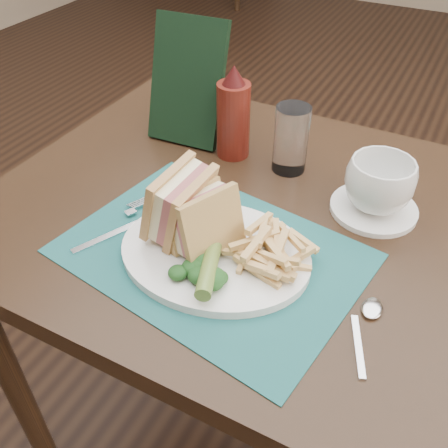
# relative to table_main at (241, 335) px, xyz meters

# --- Properties ---
(floor) EXTENTS (7.00, 7.00, 0.00)m
(floor) POSITION_rel_table_main_xyz_m (0.00, 0.50, -0.38)
(floor) COLOR black
(floor) RESTS_ON ground
(table_main) EXTENTS (0.90, 0.75, 0.75)m
(table_main) POSITION_rel_table_main_xyz_m (0.00, 0.00, 0.00)
(table_main) COLOR black
(table_main) RESTS_ON ground
(placemat) EXTENTS (0.50, 0.39, 0.00)m
(placemat) POSITION_rel_table_main_xyz_m (0.01, -0.14, 0.38)
(placemat) COLOR #1A5555
(placemat) RESTS_ON table_main
(plate) EXTENTS (0.32, 0.27, 0.01)m
(plate) POSITION_rel_table_main_xyz_m (0.02, -0.15, 0.38)
(plate) COLOR white
(plate) RESTS_ON placemat
(sandwich_half_a) EXTENTS (0.08, 0.12, 0.12)m
(sandwich_half_a) POSITION_rel_table_main_xyz_m (-0.07, -0.13, 0.45)
(sandwich_half_a) COLOR tan
(sandwich_half_a) RESTS_ON plate
(sandwich_half_b) EXTENTS (0.11, 0.13, 0.10)m
(sandwich_half_b) POSITION_rel_table_main_xyz_m (-0.02, -0.14, 0.44)
(sandwich_half_b) COLOR tan
(sandwich_half_b) RESTS_ON plate
(kale_garnish) EXTENTS (0.11, 0.08, 0.03)m
(kale_garnish) POSITION_rel_table_main_xyz_m (0.03, -0.21, 0.41)
(kale_garnish) COLOR #153B17
(kale_garnish) RESTS_ON plate
(pickle_spear) EXTENTS (0.06, 0.12, 0.03)m
(pickle_spear) POSITION_rel_table_main_xyz_m (0.04, -0.20, 0.41)
(pickle_spear) COLOR #57742C
(pickle_spear) RESTS_ON plate
(fries_pile) EXTENTS (0.18, 0.20, 0.05)m
(fries_pile) POSITION_rel_table_main_xyz_m (0.09, -0.13, 0.42)
(fries_pile) COLOR #DDB46E
(fries_pile) RESTS_ON plate
(fork) EXTENTS (0.10, 0.17, 0.01)m
(fork) POSITION_rel_table_main_xyz_m (-0.16, -0.16, 0.38)
(fork) COLOR silver
(fork) RESTS_ON placemat
(spoon) EXTENTS (0.09, 0.15, 0.01)m
(spoon) POSITION_rel_table_main_xyz_m (0.26, -0.18, 0.38)
(spoon) COLOR silver
(spoon) RESTS_ON table_main
(saucer) EXTENTS (0.16, 0.16, 0.01)m
(saucer) POSITION_rel_table_main_xyz_m (0.21, 0.08, 0.38)
(saucer) COLOR white
(saucer) RESTS_ON table_main
(coffee_cup) EXTENTS (0.16, 0.16, 0.09)m
(coffee_cup) POSITION_rel_table_main_xyz_m (0.21, 0.08, 0.43)
(coffee_cup) COLOR white
(coffee_cup) RESTS_ON saucer
(drinking_glass) EXTENTS (0.08, 0.08, 0.13)m
(drinking_glass) POSITION_rel_table_main_xyz_m (0.02, 0.14, 0.44)
(drinking_glass) COLOR white
(drinking_glass) RESTS_ON table_main
(ketchup_bottle) EXTENTS (0.07, 0.07, 0.19)m
(ketchup_bottle) POSITION_rel_table_main_xyz_m (-0.10, 0.14, 0.47)
(ketchup_bottle) COLOR #53150E
(ketchup_bottle) RESTS_ON table_main
(check_presenter) EXTENTS (0.16, 0.10, 0.24)m
(check_presenter) POSITION_rel_table_main_xyz_m (-0.21, 0.16, 0.50)
(check_presenter) COLOR black
(check_presenter) RESTS_ON table_main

